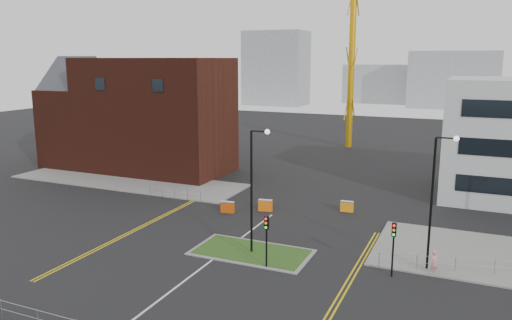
{
  "coord_description": "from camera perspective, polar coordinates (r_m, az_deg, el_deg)",
  "views": [
    {
      "loc": [
        16.07,
        -23.3,
        13.92
      ],
      "look_at": [
        -1.49,
        16.77,
        5.0
      ],
      "focal_mm": 35.0,
      "sensor_mm": 36.0,
      "label": 1
    }
  ],
  "objects": [
    {
      "name": "yellow_left_b",
      "position": [
        43.77,
        -12.4,
        -7.29
      ],
      "size": [
        0.12,
        24.0,
        0.01
      ],
      "primitive_type": "cube",
      "color": "gold",
      "rests_on": "ground"
    },
    {
      "name": "skyline_d",
      "position": [
        165.25,
        15.42,
        8.37
      ],
      "size": [
        30.0,
        12.0,
        12.0
      ],
      "primitive_type": "cube",
      "color": "gray",
      "rests_on": "ground"
    },
    {
      "name": "yellow_left_a",
      "position": [
        43.94,
        -12.72,
        -7.23
      ],
      "size": [
        0.12,
        24.0,
        0.01
      ],
      "primitive_type": "cube",
      "color": "gold",
      "rests_on": "ground"
    },
    {
      "name": "barrier_right",
      "position": [
        47.05,
        10.36,
        -5.19
      ],
      "size": [
        1.22,
        0.49,
        1.0
      ],
      "color": "orange",
      "rests_on": "ground"
    },
    {
      "name": "pedestrian",
      "position": [
        35.21,
        19.72,
        -11.0
      ],
      "size": [
        0.72,
        0.7,
        1.67
      ],
      "primitive_type": "imported",
      "rotation": [
        0.0,
        0.0,
        0.71
      ],
      "color": "pink",
      "rests_on": "ground"
    },
    {
      "name": "streetlamp_island",
      "position": [
        35.27,
        -0.2,
        -2.43
      ],
      "size": [
        1.46,
        0.36,
        9.18
      ],
      "color": "black",
      "rests_on": "ground"
    },
    {
      "name": "railing_left",
      "position": [
        51.11,
        -9.27,
        -3.57
      ],
      "size": [
        6.05,
        0.05,
        1.1
      ],
      "color": "gray",
      "rests_on": "ground"
    },
    {
      "name": "pavement_left",
      "position": [
        59.54,
        -14.46,
        -2.31
      ],
      "size": [
        28.0,
        8.0,
        0.12
      ],
      "primitive_type": "cube",
      "color": "slate",
      "rests_on": "ground"
    },
    {
      "name": "brick_building",
      "position": [
        64.85,
        -13.59,
        4.94
      ],
      "size": [
        24.2,
        10.07,
        14.24
      ],
      "color": "#431910",
      "rests_on": "ground"
    },
    {
      "name": "skyline_b",
      "position": [
        153.54,
        21.62,
        8.52
      ],
      "size": [
        24.0,
        12.0,
        16.0
      ],
      "primitive_type": "cube",
      "color": "gray",
      "rests_on": "ground"
    },
    {
      "name": "centre_line",
      "position": [
        33.04,
        -8.17,
        -13.51
      ],
      "size": [
        0.15,
        30.0,
        0.01
      ],
      "primitive_type": "cube",
      "color": "silver",
      "rests_on": "ground"
    },
    {
      "name": "grass_island",
      "position": [
        37.01,
        -0.51,
        -10.47
      ],
      "size": [
        8.0,
        4.0,
        0.12
      ],
      "primitive_type": "cube",
      "color": "#274B19",
      "rests_on": "ground"
    },
    {
      "name": "barrier_left",
      "position": [
        46.48,
        1.08,
        -5.15
      ],
      "size": [
        1.34,
        0.62,
        1.08
      ],
      "color": "orange",
      "rests_on": "ground"
    },
    {
      "name": "skyline_a",
      "position": [
        153.91,
        2.33,
        10.43
      ],
      "size": [
        18.0,
        12.0,
        22.0
      ],
      "primitive_type": "cube",
      "color": "gray",
      "rests_on": "ground"
    },
    {
      "name": "traffic_light_right",
      "position": [
        33.53,
        15.45,
        -8.71
      ],
      "size": [
        0.28,
        0.33,
        3.65
      ],
      "color": "black",
      "rests_on": "ground"
    },
    {
      "name": "barrier_mid",
      "position": [
        46.1,
        -3.26,
        -5.33
      ],
      "size": [
        1.28,
        0.55,
        1.05
      ],
      "color": "#CD4A0B",
      "rests_on": "ground"
    },
    {
      "name": "ground",
      "position": [
        31.54,
        -10.14,
        -14.86
      ],
      "size": [
        200.0,
        200.0,
        0.0
      ],
      "primitive_type": "plane",
      "color": "black",
      "rests_on": "ground"
    },
    {
      "name": "traffic_light_island",
      "position": [
        33.64,
        1.2,
        -8.2
      ],
      "size": [
        0.28,
        0.33,
        3.65
      ],
      "color": "black",
      "rests_on": "ground"
    },
    {
      "name": "streetlamp_right_near",
      "position": [
        34.42,
        19.86,
        -3.49
      ],
      "size": [
        1.46,
        0.36,
        9.18
      ],
      "color": "black",
      "rests_on": "ground"
    },
    {
      "name": "yellow_right_b",
      "position": [
        33.04,
        10.8,
        -13.6
      ],
      "size": [
        0.12,
        20.0,
        0.01
      ],
      "primitive_type": "cube",
      "color": "gold",
      "rests_on": "ground"
    },
    {
      "name": "island_kerb",
      "position": [
        37.02,
        -0.51,
        -10.5
      ],
      "size": [
        8.6,
        4.6,
        0.08
      ],
      "primitive_type": "cube",
      "color": "slate",
      "rests_on": "ground"
    },
    {
      "name": "yellow_right_a",
      "position": [
        33.1,
        10.28,
        -13.54
      ],
      "size": [
        0.12,
        20.0,
        0.01
      ],
      "primitive_type": "cube",
      "color": "gold",
      "rests_on": "ground"
    }
  ]
}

